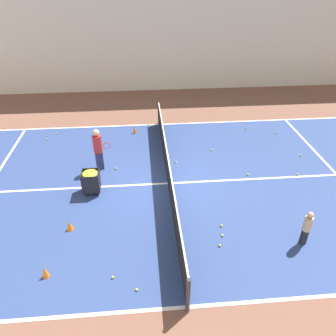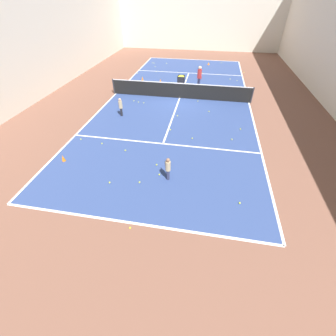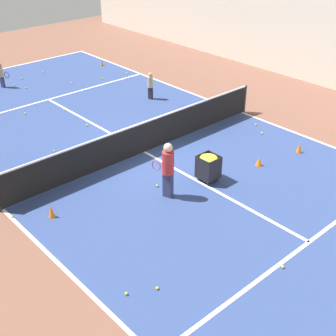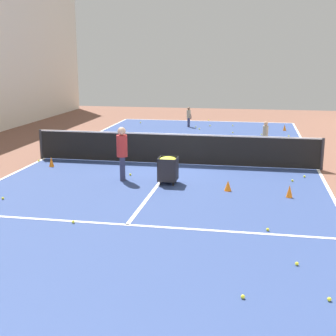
{
  "view_description": "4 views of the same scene",
  "coord_description": "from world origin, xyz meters",
  "px_view_note": "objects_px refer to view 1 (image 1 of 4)",
  "views": [
    {
      "loc": [
        -9.54,
        0.83,
        6.8
      ],
      "look_at": [
        0.0,
        0.0,
        0.66
      ],
      "focal_mm": 35.0,
      "sensor_mm": 36.0,
      "label": 1
    },
    {
      "loc": [
        2.03,
        -16.08,
        6.4
      ],
      "look_at": [
        0.75,
        -9.0,
        0.6
      ],
      "focal_mm": 24.0,
      "sensor_mm": 36.0,
      "label": 2
    },
    {
      "loc": [
        8.6,
        10.71,
        7.27
      ],
      "look_at": [
        1.2,
        2.49,
        0.92
      ],
      "focal_mm": 50.0,
      "sensor_mm": 36.0,
      "label": 3
    },
    {
      "loc": [
        -2.76,
        16.08,
        3.76
      ],
      "look_at": [
        -0.27,
        2.64,
        0.48
      ],
      "focal_mm": 50.0,
      "sensor_mm": 36.0,
      "label": 4
    }
  ],
  "objects_px": {
    "training_cone_0": "(134,130)",
    "tennis_net": "(168,170)",
    "child_midcourt": "(307,226)",
    "training_cone_1": "(70,226)",
    "ball_cart": "(91,178)",
    "coach_at_net": "(98,147)"
  },
  "relations": [
    {
      "from": "coach_at_net",
      "to": "training_cone_0",
      "type": "bearing_deg",
      "value": 47.88
    },
    {
      "from": "child_midcourt",
      "to": "training_cone_1",
      "type": "relative_size",
      "value": 3.78
    },
    {
      "from": "coach_at_net",
      "to": "ball_cart",
      "type": "height_order",
      "value": "coach_at_net"
    },
    {
      "from": "training_cone_0",
      "to": "tennis_net",
      "type": "bearing_deg",
      "value": -164.04
    },
    {
      "from": "coach_at_net",
      "to": "ball_cart",
      "type": "relative_size",
      "value": 2.01
    },
    {
      "from": "child_midcourt",
      "to": "ball_cart",
      "type": "distance_m",
      "value": 6.85
    },
    {
      "from": "ball_cart",
      "to": "coach_at_net",
      "type": "bearing_deg",
      "value": -5.98
    },
    {
      "from": "ball_cart",
      "to": "training_cone_1",
      "type": "distance_m",
      "value": 1.94
    },
    {
      "from": "tennis_net",
      "to": "training_cone_0",
      "type": "bearing_deg",
      "value": 15.96
    },
    {
      "from": "tennis_net",
      "to": "coach_at_net",
      "type": "distance_m",
      "value": 2.79
    },
    {
      "from": "tennis_net",
      "to": "training_cone_0",
      "type": "height_order",
      "value": "tennis_net"
    },
    {
      "from": "tennis_net",
      "to": "coach_at_net",
      "type": "bearing_deg",
      "value": 64.26
    },
    {
      "from": "training_cone_0",
      "to": "training_cone_1",
      "type": "distance_m",
      "value": 6.53
    },
    {
      "from": "ball_cart",
      "to": "training_cone_0",
      "type": "height_order",
      "value": "ball_cart"
    },
    {
      "from": "training_cone_1",
      "to": "ball_cart",
      "type": "bearing_deg",
      "value": -14.17
    },
    {
      "from": "ball_cart",
      "to": "training_cone_1",
      "type": "bearing_deg",
      "value": 165.83
    },
    {
      "from": "coach_at_net",
      "to": "training_cone_1",
      "type": "height_order",
      "value": "coach_at_net"
    },
    {
      "from": "child_midcourt",
      "to": "training_cone_0",
      "type": "height_order",
      "value": "child_midcourt"
    },
    {
      "from": "coach_at_net",
      "to": "child_midcourt",
      "type": "bearing_deg",
      "value": -54.68
    },
    {
      "from": "child_midcourt",
      "to": "ball_cart",
      "type": "xyz_separation_m",
      "value": [
        2.97,
        6.17,
        -0.07
      ]
    },
    {
      "from": "child_midcourt",
      "to": "training_cone_0",
      "type": "bearing_deg",
      "value": -70.73
    },
    {
      "from": "tennis_net",
      "to": "ball_cart",
      "type": "xyz_separation_m",
      "value": [
        -0.27,
        2.64,
        0.01
      ]
    }
  ]
}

